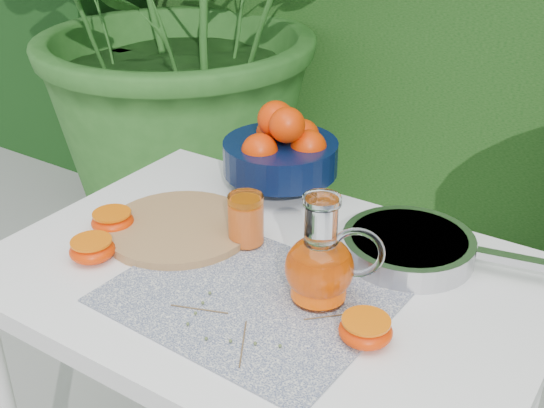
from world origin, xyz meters
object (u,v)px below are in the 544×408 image
Objects in this scene: cutting_board at (179,228)px; fruit_bowl at (282,150)px; white_table at (266,307)px; saute_pan at (410,246)px; juice_pitcher at (321,265)px.

fruit_bowl reaches higher than cutting_board.
cutting_board is (-0.22, 0.02, 0.09)m from white_table.
fruit_bowl is at bearing 161.84° from saute_pan.
juice_pitcher is (0.35, -0.04, 0.06)m from cutting_board.
white_table is 0.20m from juice_pitcher.
fruit_bowl is 0.44m from juice_pitcher.
cutting_board is at bearing -158.70° from saute_pan.
fruit_bowl reaches higher than juice_pitcher.
white_table is 0.39m from fruit_bowl.
saute_pan is (0.20, 0.19, 0.11)m from white_table.
juice_pitcher reaches higher than cutting_board.
saute_pan reaches higher than white_table.
fruit_bowl is at bearing 77.67° from cutting_board.
white_table is 3.36× the size of cutting_board.
cutting_board reaches higher than white_table.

